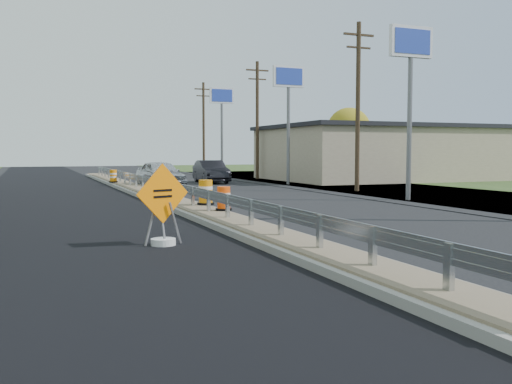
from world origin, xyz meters
name	(u,v)px	position (x,y,z in m)	size (l,w,h in m)	color
ground	(209,218)	(0.00, 0.00, 0.00)	(140.00, 140.00, 0.00)	black
milled_overlay	(58,199)	(-4.40, 10.00, 0.01)	(7.20, 120.00, 0.01)	black
median	(159,197)	(0.00, 8.00, 0.11)	(1.60, 55.00, 0.23)	gray
guardrail	(154,183)	(0.00, 9.00, 0.73)	(0.10, 46.15, 0.72)	silver
retail_building_near	(385,152)	(20.99, 20.00, 2.16)	(18.50, 12.50, 4.27)	tan
pylon_sign_south	(411,58)	(10.50, 3.00, 6.48)	(2.20, 0.30, 7.90)	slate
pylon_sign_mid	(288,88)	(10.50, 16.00, 6.48)	(2.20, 0.30, 7.90)	slate
pylon_sign_north	(222,104)	(10.50, 30.00, 6.48)	(2.20, 0.30, 7.90)	slate
utility_pole_smid	(358,103)	(11.50, 9.00, 4.93)	(1.90, 0.26, 9.40)	#473523
utility_pole_nmid	(257,118)	(11.50, 24.00, 4.93)	(1.90, 0.26, 9.40)	#473523
utility_pole_north	(204,125)	(11.50, 39.00, 4.93)	(1.90, 0.26, 9.40)	#473523
tree_far_yellow	(349,130)	(26.00, 34.00, 4.54)	(4.62, 4.62, 6.86)	#473523
caution_sign	(163,225)	(-2.73, -5.16, 0.50)	(1.36, 0.60, 1.98)	white
barrel_median_near	(224,199)	(0.52, -0.07, 0.63)	(0.56, 0.56, 0.82)	black
barrel_median_mid	(206,193)	(0.55, 2.16, 0.69)	(0.65, 0.65, 0.95)	black
barrel_median_far	(113,176)	(-0.55, 19.26, 0.63)	(0.56, 0.56, 0.83)	black
barrel_shoulder_far	(197,171)	(9.20, 33.46, 0.42)	(0.60, 0.60, 0.88)	black
car_silver	(160,174)	(1.80, 15.79, 0.86)	(2.02, 5.02, 1.71)	silver
car_dark_mid	(211,172)	(6.44, 20.30, 0.80)	(1.70, 4.89, 1.61)	black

